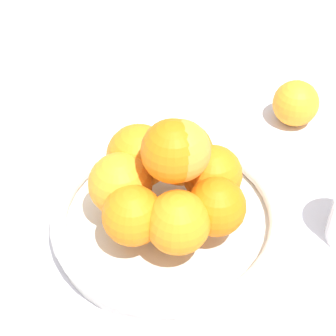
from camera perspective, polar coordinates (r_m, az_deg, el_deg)
The scene contains 4 objects.
ground_plane at distance 0.71m, azimuth 0.00°, elevation -6.06°, with size 4.00×4.00×0.00m, color silver.
fruit_bowl at distance 0.69m, azimuth 0.00°, elevation -5.05°, with size 0.29×0.29×0.04m.
orange_pile at distance 0.64m, azimuth 0.00°, elevation -0.85°, with size 0.18×0.19×0.13m.
stray_orange at distance 0.85m, azimuth 13.12°, elevation 6.30°, with size 0.07×0.07×0.07m, color orange.
Camera 1 is at (-0.34, -0.30, 0.54)m, focal length 60.00 mm.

